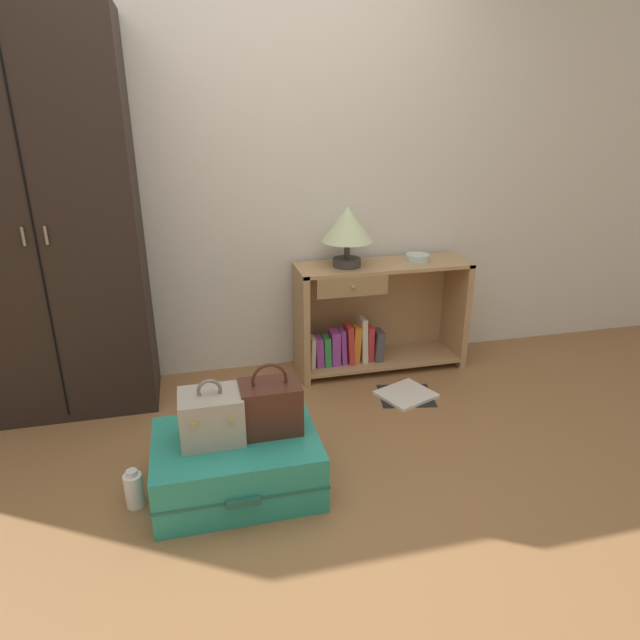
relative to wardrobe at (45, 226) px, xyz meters
The scene contains 11 objects.
ground_plane 1.91m from the wardrobe, 48.80° to the right, with size 9.00×9.00×0.00m, color olive.
back_wall 1.13m from the wardrobe, 15.62° to the left, with size 6.40×0.10×2.60m, color silver.
wardrobe is the anchor object (origin of this frame).
bookshelf 1.95m from the wardrobe, ahead, with size 1.09×0.35×0.70m.
table_lamp 1.63m from the wardrobe, ahead, with size 0.31×0.31×0.36m.
bowl 2.12m from the wardrobe, ahead, with size 0.15×0.15×0.04m, color silver.
suitcase_large 1.58m from the wardrobe, 50.07° to the right, with size 0.72×0.54×0.26m.
train_case 1.39m from the wardrobe, 52.86° to the right, with size 0.27×0.22×0.29m.
handbag 1.53m from the wardrobe, 44.10° to the right, with size 0.26×0.19×0.32m.
bottle 1.44m from the wardrobe, 68.72° to the right, with size 0.08×0.08×0.18m.
open_book_on_floor 2.18m from the wardrobe, 11.45° to the right, with size 0.38×0.36×0.02m.
Camera 1 is at (-0.35, -1.86, 1.60)m, focal length 30.85 mm.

